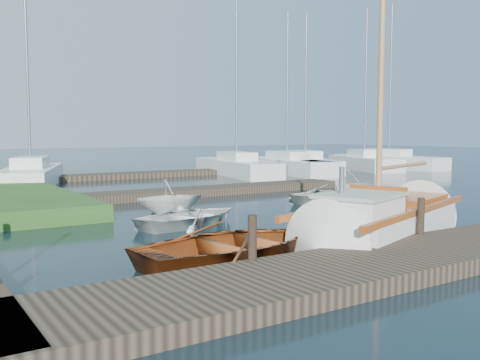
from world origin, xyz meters
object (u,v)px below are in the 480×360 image
tender_a (191,213)px  marina_boat_5 (305,163)px  sailboat (384,223)px  tender_b (170,194)px  tender_c (334,192)px  mooring_post_1 (252,238)px  marina_boat_7 (389,160)px  mooring_post_2 (421,216)px  dinghy (235,239)px  tender_d (351,183)px  marina_boat_4 (287,164)px  marina_boat_6 (364,161)px  marina_boat_3 (236,166)px  marina_boat_0 (31,174)px

tender_a → marina_boat_5: size_ratio=0.32×
sailboat → tender_a: sailboat is taller
tender_b → tender_c: tender_b is taller
sailboat → tender_c: size_ratio=2.85×
tender_c → marina_boat_5: marina_boat_5 is taller
mooring_post_1 → marina_boat_7: (24.83, 18.84, -0.13)m
mooring_post_2 → tender_c: size_ratio=0.23×
dinghy → marina_boat_7: bearing=-59.2°
mooring_post_2 → tender_b: bearing=106.1°
mooring_post_1 → tender_c: size_ratio=0.23×
mooring_post_1 → sailboat: bearing=15.0°
mooring_post_2 → sailboat: bearing=78.8°
mooring_post_1 → tender_d: size_ratio=0.33×
tender_a → marina_boat_4: bearing=-60.3°
marina_boat_4 → marina_boat_6: bearing=-85.0°
marina_boat_6 → tender_c: bearing=148.7°
marina_boat_3 → marina_boat_7: (12.58, -0.75, 0.01)m
marina_boat_3 → marina_boat_7: 12.60m
sailboat → tender_d: sailboat is taller
marina_boat_6 → marina_boat_0: bearing=106.9°
marina_boat_3 → marina_boat_7: size_ratio=0.92×
mooring_post_2 → marina_boat_3: 21.07m
tender_a → marina_boat_7: (23.24, 13.56, 0.24)m
marina_boat_4 → marina_boat_5: (1.72, 0.28, 0.00)m
mooring_post_2 → tender_a: mooring_post_2 is taller
mooring_post_1 → marina_boat_4: 24.51m
sailboat → marina_boat_5: 21.88m
dinghy → marina_boat_5: 24.68m
marina_boat_4 → tender_a: bearing=142.1°
tender_b → marina_boat_5: (15.07, 11.27, -0.01)m
mooring_post_2 → dinghy: 4.28m
tender_a → marina_boat_4: marina_boat_4 is taller
tender_d → marina_boat_0: bearing=13.8°
mooring_post_2 → dinghy: bearing=163.7°
sailboat → mooring_post_2: bearing=-120.3°
mooring_post_2 → tender_c: 7.93m
sailboat → marina_boat_0: bearing=85.0°
marina_boat_3 → marina_boat_4: size_ratio=1.07×
marina_boat_0 → marina_boat_5: bearing=-69.6°
mooring_post_2 → marina_boat_0: bearing=102.4°
marina_boat_4 → marina_boat_5: 1.74m
dinghy → tender_a: 4.26m
mooring_post_1 → marina_boat_7: 31.17m
mooring_post_2 → sailboat: size_ratio=0.08×
marina_boat_5 → tender_b: bearing=149.3°
marina_boat_4 → marina_boat_5: bearing=-73.1°
mooring_post_1 → mooring_post_2: (4.50, 0.00, 0.00)m
tender_a → marina_boat_4: size_ratio=0.33×
tender_b → marina_boat_0: 11.37m
tender_c → mooring_post_2: bearing=149.0°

